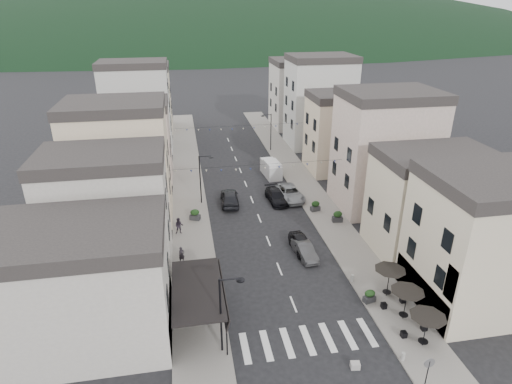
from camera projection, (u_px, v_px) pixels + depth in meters
ground at (316, 361)px, 28.63m from camera, size 700.00×700.00×0.00m
sidewalk_left at (188, 184)px, 56.20m from camera, size 4.00×76.00×0.12m
sidewalk_right at (299, 177)px, 58.58m from camera, size 4.00×76.00×0.12m
hill_backdrop at (187, 36)px, 298.43m from camera, size 640.00×360.00×70.00m
boutique_building at (78, 292)px, 29.04m from camera, size 12.00×8.00×8.00m
bistro_building at (487, 247)px, 32.50m from camera, size 10.00×8.00×10.00m
boutique_awning at (201, 290)px, 30.71m from camera, size 3.77×7.50×3.28m
buildings_row_left at (132, 130)px, 57.79m from camera, size 10.20×54.16×14.00m
buildings_row_right at (339, 122)px, 61.28m from camera, size 10.20×54.16×14.50m
cafe_terrace at (407, 294)px, 31.42m from camera, size 2.50×8.10×2.53m
streetlamp_left_near at (225, 308)px, 28.00m from camera, size 1.70×0.56×6.00m
streetlamp_left_far at (202, 174)px, 49.58m from camera, size 1.70×0.56×6.00m
streetlamp_right_far at (269, 128)px, 67.62m from camera, size 1.70×0.56×6.00m
traffic_sign at (428, 368)px, 25.62m from camera, size 0.70×0.07×2.70m
bollards at (295, 304)px, 33.41m from camera, size 11.66×10.26×0.60m
bunting_near at (258, 168)px, 46.12m from camera, size 19.00×0.28×0.62m
bunting_far at (238, 128)px, 60.51m from camera, size 19.00×0.28×0.62m
parked_car_a at (302, 244)px, 41.11m from camera, size 1.98×4.36×1.45m
parked_car_b at (305, 251)px, 40.13m from camera, size 1.80×4.14×1.33m
parked_car_c at (290, 193)px, 51.94m from camera, size 3.05×5.70×1.52m
parked_car_d at (276, 196)px, 51.21m from camera, size 2.32×4.95×1.40m
parked_car_e at (230, 198)px, 50.52m from camera, size 2.28×5.15×1.72m
delivery_van at (271, 168)px, 58.69m from camera, size 2.25×4.78×2.22m
pedestrian_a at (182, 255)px, 38.98m from camera, size 0.67×0.54×1.58m
pedestrian_b at (179, 226)px, 43.83m from camera, size 0.89×0.71×1.77m
concrete_block_b at (355, 365)px, 28.02m from camera, size 0.66×0.54×0.45m
planter_la at (189, 277)px, 36.28m from camera, size 1.10×0.67×1.17m
planter_lb at (195, 215)px, 46.76m from camera, size 1.26×1.00×1.24m
planter_ra at (370, 296)px, 33.96m from camera, size 1.09×0.79×1.09m
planter_rb at (338, 217)px, 46.35m from camera, size 1.17×0.73×1.25m
planter_rc at (315, 206)px, 48.78m from camera, size 1.17×0.82×1.20m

